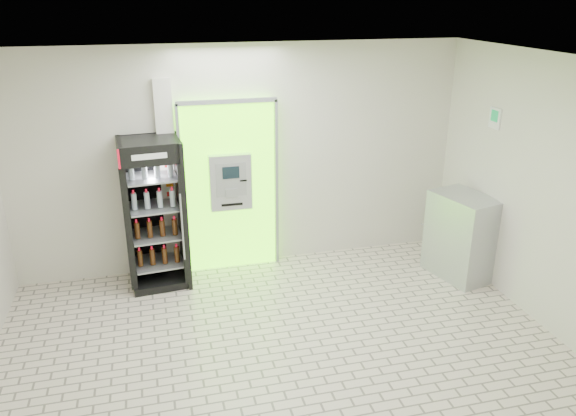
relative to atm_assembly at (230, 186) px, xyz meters
name	(u,v)px	position (x,y,z in m)	size (l,w,h in m)	color
ground	(289,366)	(0.20, -2.41, -1.17)	(6.00, 6.00, 0.00)	beige
room_shell	(289,197)	(0.20, -2.41, 0.67)	(6.00, 6.00, 6.00)	silver
atm_assembly	(230,186)	(0.00, 0.00, 0.00)	(1.30, 0.24, 2.33)	#62F110
pillar	(169,180)	(-0.78, 0.04, 0.13)	(0.22, 0.11, 2.60)	silver
beverage_cooler	(155,216)	(-1.00, -0.24, -0.25)	(0.78, 0.72, 1.93)	black
steel_cabinet	(462,236)	(2.91, -1.04, -0.61)	(0.77, 0.96, 1.13)	#AAADB2
exit_sign	(495,118)	(3.19, -1.01, 0.95)	(0.02, 0.22, 0.26)	white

